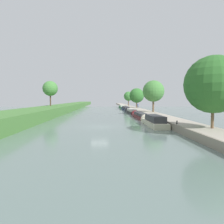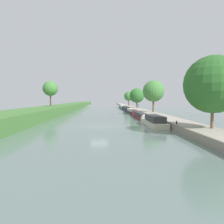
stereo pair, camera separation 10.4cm
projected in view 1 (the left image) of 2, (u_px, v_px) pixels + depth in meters
ground_plane at (100, 127)px, 30.32m from camera, size 160.00×160.00×0.00m
left_grassy_bank at (5, 120)px, 29.76m from camera, size 7.70×260.00×2.05m
right_towpath at (179, 124)px, 30.72m from camera, size 3.85×260.00×0.83m
stone_quay at (165, 124)px, 30.64m from camera, size 0.25×260.00×0.88m
narrowboat_cream at (153, 121)px, 32.30m from camera, size 2.18×10.35×2.30m
narrowboat_maroon at (140, 115)px, 45.17m from camera, size 1.83×15.08×1.75m
narrowboat_black at (131, 111)px, 60.71m from camera, size 1.90×14.89×1.83m
narrowboat_navy at (125, 108)px, 76.45m from camera, size 1.87×16.34×1.98m
narrowboat_green at (122, 107)px, 93.23m from camera, size 1.87×13.98×2.03m
tree_rightbank_near at (213, 85)px, 22.74m from camera, size 6.35×6.35×8.02m
tree_rightbank_midnear at (153, 91)px, 51.63m from camera, size 5.33×5.33×7.88m
tree_rightbank_midfar at (137, 96)px, 77.89m from camera, size 5.48×5.48×7.27m
tree_rightbank_far at (128, 96)px, 100.90m from camera, size 4.54×4.54×6.86m
tree_leftbank_downstream at (50, 89)px, 59.39m from camera, size 4.28×4.28×7.17m
person_walking at (138, 105)px, 75.95m from camera, size 0.34×0.34×1.66m
mooring_bollard_near at (177, 122)px, 26.81m from camera, size 0.16×0.16×0.45m
mooring_bollard_far at (124, 105)px, 99.57m from camera, size 0.16×0.16×0.45m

